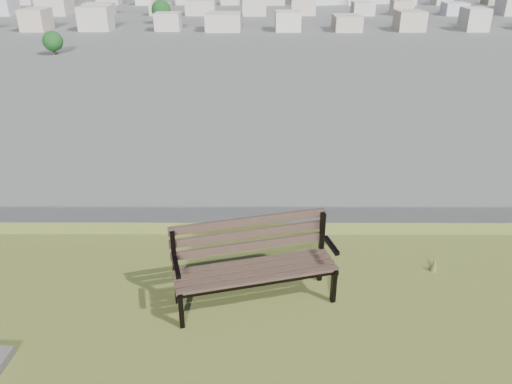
{
  "coord_description": "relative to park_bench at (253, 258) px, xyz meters",
  "views": [
    {
      "loc": [
        0.39,
        -1.52,
        28.3
      ],
      "look_at": [
        0.38,
        4.63,
        25.3
      ],
      "focal_mm": 35.0,
      "sensor_mm": 36.0,
      "label": 1
    }
  ],
  "objects": [
    {
      "name": "park_bench",
      "position": [
        0.0,
        0.0,
        0.0
      ],
      "size": [
        1.71,
        0.92,
        0.85
      ],
      "rotation": [
        0.0,
        0.0,
        0.25
      ],
      "color": "#453027",
      "rests_on": "hilltop_mesa"
    }
  ]
}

